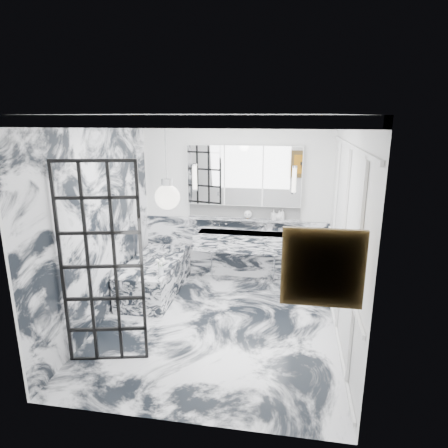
% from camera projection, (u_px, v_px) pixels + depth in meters
% --- Properties ---
extents(floor, '(3.60, 3.60, 0.00)m').
position_uv_depth(floor, '(216.00, 326.00, 5.47)').
color(floor, white).
rests_on(floor, ground).
extents(ceiling, '(3.60, 3.60, 0.00)m').
position_uv_depth(ceiling, '(215.00, 114.00, 4.72)').
color(ceiling, white).
rests_on(ceiling, wall_back).
extents(wall_back, '(3.60, 0.00, 3.60)m').
position_uv_depth(wall_back, '(235.00, 199.00, 6.80)').
color(wall_back, white).
rests_on(wall_back, floor).
extents(wall_front, '(3.60, 0.00, 3.60)m').
position_uv_depth(wall_front, '(176.00, 286.00, 3.38)').
color(wall_front, white).
rests_on(wall_front, floor).
extents(wall_left, '(0.00, 3.60, 3.60)m').
position_uv_depth(wall_left, '(99.00, 222.00, 5.35)').
color(wall_left, white).
rests_on(wall_left, floor).
extents(wall_right, '(0.00, 3.60, 3.60)m').
position_uv_depth(wall_right, '(345.00, 234.00, 4.84)').
color(wall_right, white).
rests_on(wall_right, floor).
extents(marble_clad_back, '(3.18, 0.05, 1.05)m').
position_uv_depth(marble_clad_back, '(235.00, 248.00, 7.01)').
color(marble_clad_back, white).
rests_on(marble_clad_back, floor).
extents(marble_clad_left, '(0.02, 3.56, 2.68)m').
position_uv_depth(marble_clad_left, '(100.00, 227.00, 5.37)').
color(marble_clad_left, white).
rests_on(marble_clad_left, floor).
extents(panel_molding, '(0.03, 3.40, 2.30)m').
position_uv_depth(panel_molding, '(343.00, 242.00, 4.87)').
color(panel_molding, white).
rests_on(panel_molding, floor).
extents(soap_bottle_a, '(0.10, 0.10, 0.19)m').
position_uv_depth(soap_bottle_a, '(282.00, 214.00, 6.65)').
color(soap_bottle_a, '#8C5919').
rests_on(soap_bottle_a, ledge).
extents(soap_bottle_b, '(0.10, 0.10, 0.17)m').
position_uv_depth(soap_bottle_b, '(274.00, 215.00, 6.67)').
color(soap_bottle_b, '#4C4C51').
rests_on(soap_bottle_b, ledge).
extents(soap_bottle_c, '(0.13, 0.13, 0.16)m').
position_uv_depth(soap_bottle_c, '(279.00, 215.00, 6.66)').
color(soap_bottle_c, silver).
rests_on(soap_bottle_c, ledge).
extents(face_pot, '(0.14, 0.14, 0.14)m').
position_uv_depth(face_pot, '(248.00, 214.00, 6.75)').
color(face_pot, white).
rests_on(face_pot, ledge).
extents(amber_bottle, '(0.04, 0.04, 0.10)m').
position_uv_depth(amber_bottle, '(248.00, 216.00, 6.75)').
color(amber_bottle, '#8C5919').
rests_on(amber_bottle, ledge).
extents(flower_vase, '(0.08, 0.08, 0.12)m').
position_uv_depth(flower_vase, '(161.00, 270.00, 5.79)').
color(flower_vase, silver).
rests_on(flower_vase, bathtub).
extents(crittall_door, '(0.87, 0.23, 2.34)m').
position_uv_depth(crittall_door, '(102.00, 266.00, 4.43)').
color(crittall_door, black).
rests_on(crittall_door, floor).
extents(artwork, '(0.55, 0.05, 0.55)m').
position_uv_depth(artwork, '(323.00, 268.00, 3.17)').
color(artwork, '#CA8C14').
rests_on(artwork, wall_front).
extents(pendant_light, '(0.23, 0.23, 0.23)m').
position_uv_depth(pendant_light, '(167.00, 197.00, 3.68)').
color(pendant_light, white).
rests_on(pendant_light, ceiling).
extents(trough_sink, '(1.60, 0.45, 0.30)m').
position_uv_depth(trough_sink, '(242.00, 241.00, 6.73)').
color(trough_sink, silver).
rests_on(trough_sink, wall_back).
extents(ledge, '(1.90, 0.14, 0.04)m').
position_uv_depth(ledge, '(243.00, 219.00, 6.79)').
color(ledge, silver).
rests_on(ledge, wall_back).
extents(subway_tile, '(1.90, 0.03, 0.23)m').
position_uv_depth(subway_tile, '(244.00, 211.00, 6.82)').
color(subway_tile, white).
rests_on(subway_tile, wall_back).
extents(mirror_cabinet, '(1.90, 0.16, 1.00)m').
position_uv_depth(mirror_cabinet, '(244.00, 175.00, 6.60)').
color(mirror_cabinet, white).
rests_on(mirror_cabinet, wall_back).
extents(sconce_left, '(0.07, 0.07, 0.40)m').
position_uv_depth(sconce_left, '(194.00, 177.00, 6.65)').
color(sconce_left, white).
rests_on(sconce_left, mirror_cabinet).
extents(sconce_right, '(0.07, 0.07, 0.40)m').
position_uv_depth(sconce_right, '(294.00, 180.00, 6.39)').
color(sconce_right, white).
rests_on(sconce_right, mirror_cabinet).
extents(bathtub, '(0.75, 1.65, 0.55)m').
position_uv_depth(bathtub, '(155.00, 276.00, 6.43)').
color(bathtub, silver).
rests_on(bathtub, floor).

